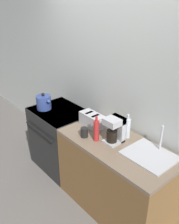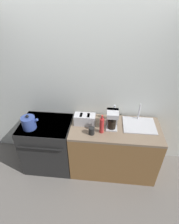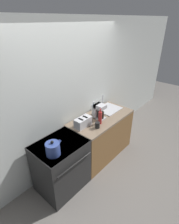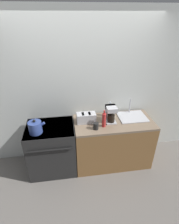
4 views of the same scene
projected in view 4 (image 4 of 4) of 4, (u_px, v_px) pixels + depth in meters
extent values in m
plane|color=slate|center=(89.00, 176.00, 3.03)|extent=(12.00, 12.00, 0.00)
cube|color=silver|center=(83.00, 91.00, 3.00)|extent=(8.00, 0.05, 2.60)
cube|color=black|center=(52.00, 148.00, 3.00)|extent=(0.78, 0.62, 0.88)
cube|color=black|center=(50.00, 128.00, 2.79)|extent=(0.76, 0.60, 0.02)
cylinder|color=black|center=(37.00, 133.00, 2.66)|extent=(0.20, 0.20, 0.01)
cylinder|color=black|center=(61.00, 131.00, 2.70)|extent=(0.20, 0.20, 0.01)
cylinder|color=black|center=(39.00, 124.00, 2.88)|extent=(0.20, 0.20, 0.01)
cylinder|color=black|center=(61.00, 122.00, 2.92)|extent=(0.20, 0.20, 0.01)
cylinder|color=black|center=(50.00, 150.00, 2.60)|extent=(0.66, 0.02, 0.02)
cube|color=brown|center=(112.00, 143.00, 3.16)|extent=(1.34, 0.65, 0.85)
cube|color=#7A6651|center=(114.00, 122.00, 2.95)|extent=(1.34, 0.65, 0.04)
cylinder|color=#33478C|center=(35.00, 127.00, 2.62)|extent=(0.20, 0.20, 0.19)
sphere|color=black|center=(34.00, 121.00, 2.56)|extent=(0.04, 0.04, 0.04)
cylinder|color=#33478C|center=(41.00, 125.00, 2.61)|extent=(0.11, 0.04, 0.10)
cube|color=#BCBCC1|center=(86.00, 118.00, 2.88)|extent=(0.31, 0.16, 0.16)
cube|color=black|center=(83.00, 114.00, 2.83)|extent=(0.04, 0.11, 0.01)
cube|color=black|center=(89.00, 114.00, 2.85)|extent=(0.04, 0.11, 0.01)
cube|color=#B7B7BC|center=(110.00, 121.00, 2.92)|extent=(0.16, 0.20, 0.02)
cube|color=#B7B7BC|center=(110.00, 112.00, 2.92)|extent=(0.16, 0.06, 0.29)
cube|color=#B7B7BC|center=(111.00, 109.00, 2.80)|extent=(0.16, 0.20, 0.07)
cylinder|color=black|center=(111.00, 118.00, 2.86)|extent=(0.11, 0.11, 0.13)
cube|color=#B7B7BC|center=(132.00, 117.00, 3.05)|extent=(0.48, 0.40, 0.01)
cylinder|color=silver|center=(130.00, 106.00, 3.13)|extent=(0.02, 0.02, 0.28)
cylinder|color=#B72828|center=(104.00, 120.00, 2.75)|extent=(0.06, 0.06, 0.23)
cylinder|color=#B72828|center=(104.00, 112.00, 2.68)|extent=(0.02, 0.02, 0.06)
cylinder|color=silver|center=(110.00, 111.00, 3.03)|extent=(0.07, 0.07, 0.22)
cylinder|color=silver|center=(110.00, 104.00, 2.96)|extent=(0.03, 0.03, 0.06)
cylinder|color=black|center=(96.00, 126.00, 2.72)|extent=(0.08, 0.08, 0.11)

